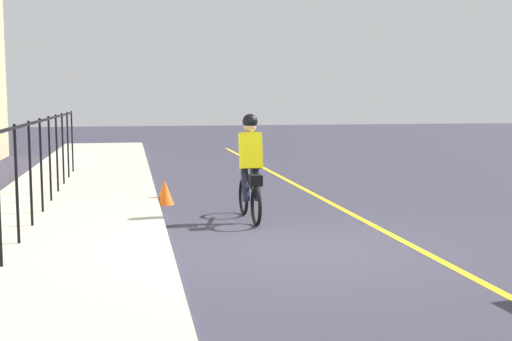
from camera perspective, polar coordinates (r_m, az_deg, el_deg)
The scene contains 6 objects.
ground_plane at distance 9.19m, azimuth 3.88°, elevation -6.80°, with size 80.00×80.00×0.00m, color #353240.
lane_line_centre at distance 9.71m, azimuth 13.09°, elevation -6.21°, with size 36.00×0.12×0.01m, color yellow.
sidewalk at distance 8.95m, azimuth -17.84°, elevation -6.97°, with size 40.00×3.20×0.15m, color #AFAE9E.
iron_fence at distance 9.80m, azimuth -19.71°, elevation 1.15°, with size 16.08×0.04×1.60m.
cyclist_lead at distance 11.00m, azimuth -0.49°, elevation 0.22°, with size 1.71×0.37×1.83m.
traffic_cone_near at distance 12.92m, azimuth -7.99°, elevation -1.89°, with size 0.36×0.36×0.49m, color orange.
Camera 1 is at (-8.65, 2.30, 2.10)m, focal length 45.71 mm.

